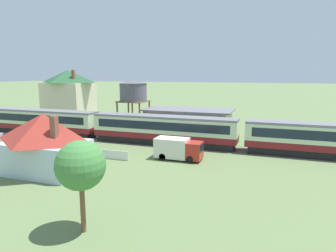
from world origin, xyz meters
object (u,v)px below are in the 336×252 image
water_tower (133,91)px  parked_car_yellow (31,141)px  cottage_red_roof (45,142)px  delivery_truck_red (178,149)px  yard_tree_1 (81,166)px  passenger_train (165,129)px  station_building (188,120)px  station_house_dark_green_roof (69,93)px  yard_tree_0 (132,93)px

water_tower → parked_car_yellow: bearing=-117.1°
cottage_red_roof → delivery_truck_red: size_ratio=1.55×
parked_car_yellow → yard_tree_1: (20.21, -16.79, 3.61)m
parked_car_yellow → yard_tree_1: bearing=-37.9°
passenger_train → cottage_red_roof: (-6.97, -14.99, 0.84)m
station_building → cottage_red_roof: (-7.36, -25.29, 1.12)m
passenger_train → yard_tree_1: size_ratio=10.87×
passenger_train → delivery_truck_red: bearing=-58.7°
station_building → delivery_truck_red: size_ratio=2.77×
station_house_dark_green_roof → yard_tree_0: bearing=20.9°
yard_tree_1 → delivery_truck_red: bearing=87.8°
yard_tree_1 → passenger_train: bearing=97.8°
station_building → yard_tree_0: size_ratio=2.00×
station_house_dark_green_roof → yard_tree_0: size_ratio=1.41×
station_house_dark_green_roof → delivery_truck_red: (32.59, -23.36, -4.10)m
cottage_red_roof → yard_tree_0: size_ratio=1.12×
passenger_train → water_tower: (-9.07, 8.92, 4.40)m
cottage_red_roof → yard_tree_0: (-8.80, 36.93, 2.29)m
cottage_red_roof → yard_tree_1: size_ratio=1.44×
passenger_train → yard_tree_0: bearing=125.7°
water_tower → station_house_dark_green_roof: bearing=157.7°
station_house_dark_green_roof → cottage_red_roof: size_ratio=1.25×
station_house_dark_green_roof → yard_tree_1: 51.48m
passenger_train → parked_car_yellow: bearing=-158.8°
station_house_dark_green_roof → delivery_truck_red: size_ratio=1.95×
water_tower → passenger_train: bearing=-44.5°
yard_tree_1 → station_building: bearing=94.8°
delivery_truck_red → yard_tree_0: yard_tree_0 is taller
station_house_dark_green_roof → parked_car_yellow: 26.75m
delivery_truck_red → station_house_dark_green_roof: bearing=144.4°
cottage_red_roof → yard_tree_1: bearing=-39.5°
delivery_truck_red → yard_tree_0: size_ratio=0.72×
yard_tree_0 → delivery_truck_red: bearing=-55.2°
station_house_dark_green_roof → passenger_train: bearing=-30.6°
cottage_red_roof → delivery_truck_red: cottage_red_roof is taller
station_building → station_house_dark_green_roof: bearing=167.1°
water_tower → delivery_truck_red: (12.93, -15.28, -5.35)m
cottage_red_roof → station_house_dark_green_roof: bearing=124.2°
station_house_dark_green_roof → water_tower: (19.65, -8.07, 1.25)m
parked_car_yellow → delivery_truck_red: (20.87, 0.22, 0.66)m
delivery_truck_red → yard_tree_1: 17.28m
water_tower → yard_tree_0: bearing=117.2°
cottage_red_roof → parked_car_yellow: size_ratio=2.00×
yard_tree_1 → yard_tree_0: bearing=112.7°
cottage_red_roof → delivery_truck_red: 13.97m
station_building → yard_tree_0: (-16.16, 11.64, 3.41)m
delivery_truck_red → yard_tree_1: (-0.66, -17.01, 2.95)m
station_building → cottage_red_roof: size_ratio=1.78×
cottage_red_roof → parked_car_yellow: bearing=140.0°
passenger_train → delivery_truck_red: 7.51m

